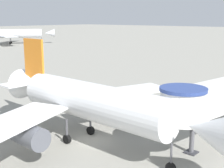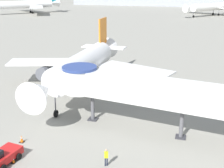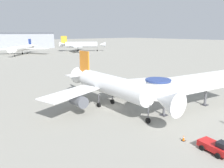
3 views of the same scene
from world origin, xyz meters
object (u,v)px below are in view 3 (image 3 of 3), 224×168
pushback_tug_red (216,147)px  background_jet_blue_tail (23,48)px  main_airplane (111,86)px  jet_bridge (191,84)px  traffic_cone_apron_front (216,146)px  traffic_cone_near_nose (184,138)px  traffic_cone_starboard_wing (147,96)px  background_jet_gold_tail (81,45)px

pushback_tug_red → background_jet_blue_tail: 136.04m
main_airplane → jet_bridge: size_ratio=1.19×
traffic_cone_apron_front → traffic_cone_near_nose: bearing=109.8°
main_airplane → traffic_cone_starboard_wing: (9.96, -0.15, -3.90)m
traffic_cone_starboard_wing → traffic_cone_apron_front: 21.82m
jet_bridge → background_jet_blue_tail: background_jet_blue_tail is taller
main_airplane → traffic_cone_near_nose: size_ratio=34.30×
traffic_cone_starboard_wing → background_jet_gold_tail: (52.79, 111.69, 4.60)m
pushback_tug_red → traffic_cone_near_nose: pushback_tug_red is taller
traffic_cone_starboard_wing → background_jet_gold_tail: size_ratio=0.02×
jet_bridge → background_jet_gold_tail: (52.28, 121.41, 0.14)m
background_jet_gold_tail → background_jet_blue_tail: bearing=122.9°
traffic_cone_starboard_wing → traffic_cone_near_nose: size_ratio=0.89×
jet_bridge → traffic_cone_apron_front: bearing=-126.1°
traffic_cone_starboard_wing → jet_bridge: bearing=-87.0°
jet_bridge → traffic_cone_starboard_wing: 10.70m
main_airplane → background_jet_blue_tail: main_airplane is taller
traffic_cone_near_nose → background_jet_gold_tail: (63.70, 127.62, 4.56)m
main_airplane → traffic_cone_starboard_wing: size_ratio=38.37×
main_airplane → traffic_cone_starboard_wing: bearing=0.5°
pushback_tug_red → background_jet_gold_tail: size_ratio=0.13×
traffic_cone_starboard_wing → background_jet_gold_tail: 123.62m
main_airplane → traffic_cone_apron_front: size_ratio=43.44×
traffic_cone_apron_front → background_jet_blue_tail: size_ratio=0.02×
pushback_tug_red → traffic_cone_near_nose: size_ratio=5.05×
traffic_cone_starboard_wing → traffic_cone_near_nose: bearing=-124.4°
jet_bridge → background_jet_blue_tail: (11.02, 123.98, -0.60)m
main_airplane → jet_bridge: bearing=-41.9°
background_jet_gold_tail → main_airplane: bearing=-172.9°
traffic_cone_near_nose → background_jet_blue_tail: bearing=80.2°
pushback_tug_red → main_airplane: bearing=96.8°
traffic_cone_near_nose → background_jet_blue_tail: size_ratio=0.03×
jet_bridge → traffic_cone_apron_front: size_ratio=36.51×
background_jet_blue_tail → traffic_cone_apron_front: bearing=-60.1°
pushback_tug_red → traffic_cone_near_nose: (-0.38, 4.00, -0.35)m
background_jet_blue_tail → traffic_cone_starboard_wing: bearing=-56.9°
traffic_cone_starboard_wing → background_jet_blue_tail: background_jet_blue_tail is taller
background_jet_blue_tail → pushback_tug_red: bearing=-60.5°
background_jet_blue_tail → background_jet_gold_tail: background_jet_gold_tail is taller
traffic_cone_near_nose → jet_bridge: bearing=28.5°
traffic_cone_apron_front → jet_bridge: bearing=44.4°
traffic_cone_starboard_wing → pushback_tug_red: bearing=-117.9°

